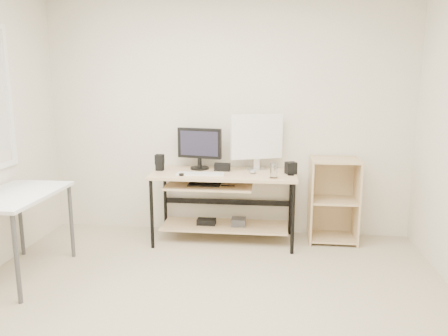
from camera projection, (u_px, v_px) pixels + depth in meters
The scene contains 16 objects.
room at pixel (177, 138), 2.89m from camera, with size 4.01×4.01×2.62m.
desk at pixel (222, 192), 4.61m from camera, with size 1.50×0.65×0.75m.
side_table at pixel (15, 202), 3.73m from camera, with size 0.60×1.00×0.75m.
shelf_unit at pixel (333, 199), 4.65m from camera, with size 0.50×0.40×0.90m.
black_monitor at pixel (199, 146), 4.69m from camera, with size 0.49×0.20×0.45m.
white_imac at pixel (257, 138), 4.61m from camera, with size 0.55×0.24×0.60m.
keyboard at pixel (200, 174), 4.45m from camera, with size 0.48×0.13×0.02m, color white.
mouse at pixel (253, 171), 4.52m from camera, with size 0.07×0.11×0.04m, color #A8A8AD.
center_speaker at pixel (222, 167), 4.64m from camera, with size 0.17×0.07×0.08m, color black.
speaker_left at pixel (160, 162), 4.66m from camera, with size 0.09×0.09×0.17m.
speaker_right at pixel (291, 168), 4.49m from camera, with size 0.10×0.10×0.12m, color black.
audio_controller at pixel (160, 163), 4.66m from camera, with size 0.08×0.05×0.16m, color black.
volume_puck at pixel (181, 175), 4.41m from camera, with size 0.05×0.05×0.02m, color black.
smartphone at pixel (291, 174), 4.45m from camera, with size 0.06×0.11×0.01m, color black.
coaster at pixel (274, 178), 4.30m from camera, with size 0.09×0.09×0.01m, color #9B7346.
drinking_glass at pixel (274, 171), 4.28m from camera, with size 0.07×0.07×0.14m, color white.
Camera 1 is at (0.49, -2.78, 1.69)m, focal length 35.00 mm.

